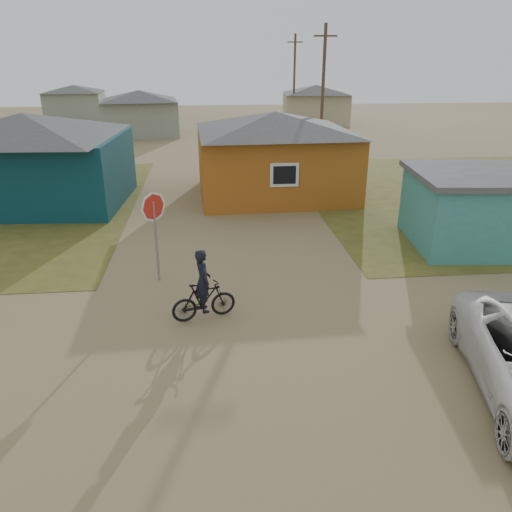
{
  "coord_description": "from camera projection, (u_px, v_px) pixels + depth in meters",
  "views": [
    {
      "loc": [
        -0.72,
        -9.3,
        6.31
      ],
      "look_at": [
        0.51,
        3.0,
        1.3
      ],
      "focal_mm": 35.0,
      "sensor_mm": 36.0,
      "label": 1
    }
  ],
  "objects": [
    {
      "name": "grass_ne",
      "position": [
        511.0,
        194.0,
        24.29
      ],
      "size": [
        20.0,
        18.0,
        0.0
      ],
      "primitive_type": "cube",
      "color": "olive",
      "rests_on": "ground"
    },
    {
      "name": "utility_pole_near",
      "position": [
        323.0,
        93.0,
        30.34
      ],
      "size": [
        1.4,
        0.2,
        8.0
      ],
      "color": "#4F3D2F",
      "rests_on": "ground"
    },
    {
      "name": "stop_sign",
      "position": [
        154.0,
        217.0,
        14.28
      ],
      "size": [
        0.83,
        0.39,
        2.73
      ],
      "color": "gray",
      "rests_on": "ground"
    },
    {
      "name": "cyclist",
      "position": [
        204.0,
        294.0,
        12.59
      ],
      "size": [
        1.73,
        0.9,
        1.89
      ],
      "color": "black",
      "rests_on": "ground"
    },
    {
      "name": "house_beige_east",
      "position": [
        316.0,
        104.0,
        48.12
      ],
      "size": [
        6.95,
        6.05,
        3.6
      ],
      "color": "tan",
      "rests_on": "ground"
    },
    {
      "name": "house_teal",
      "position": [
        28.0,
        158.0,
        21.9
      ],
      "size": [
        8.93,
        7.08,
        4.0
      ],
      "color": "#0A3037",
      "rests_on": "ground"
    },
    {
      "name": "utility_pole_far",
      "position": [
        294.0,
        80.0,
        45.18
      ],
      "size": [
        1.4,
        0.2,
        8.0
      ],
      "color": "#4F3D2F",
      "rests_on": "ground"
    },
    {
      "name": "ground",
      "position": [
        246.0,
        362.0,
        11.01
      ],
      "size": [
        120.0,
        120.0,
        0.0
      ],
      "primitive_type": "plane",
      "color": "#8C7950"
    },
    {
      "name": "house_yellow",
      "position": [
        275.0,
        153.0,
        23.39
      ],
      "size": [
        7.72,
        6.76,
        3.9
      ],
      "color": "#A35919",
      "rests_on": "ground"
    },
    {
      "name": "house_pale_west",
      "position": [
        140.0,
        112.0,
        41.11
      ],
      "size": [
        7.04,
        6.15,
        3.6
      ],
      "color": "gray",
      "rests_on": "ground"
    },
    {
      "name": "house_pale_north",
      "position": [
        75.0,
        102.0,
        51.47
      ],
      "size": [
        6.28,
        5.81,
        3.4
      ],
      "color": "gray",
      "rests_on": "ground"
    },
    {
      "name": "shed_turquoise",
      "position": [
        502.0,
        209.0,
        17.39
      ],
      "size": [
        6.71,
        4.93,
        2.6
      ],
      "color": "teal",
      "rests_on": "ground"
    }
  ]
}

